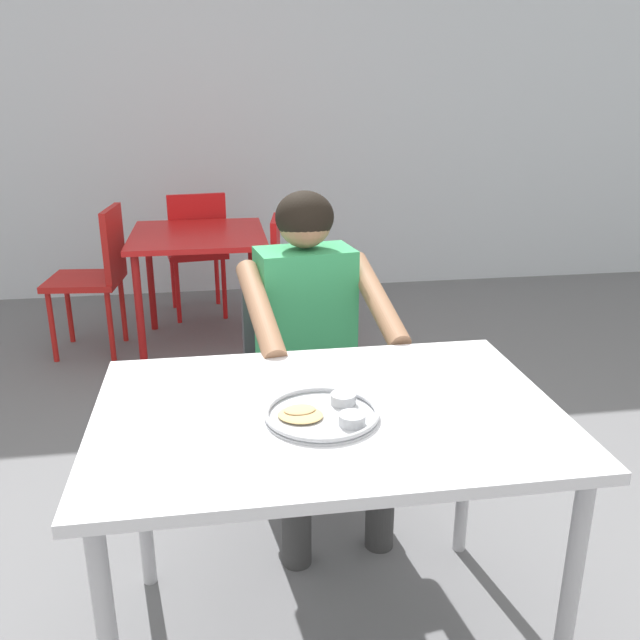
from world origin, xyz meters
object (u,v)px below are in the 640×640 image
(thali_tray, at_px, (324,413))
(chair_red_left, at_px, (97,270))
(chair_foreground, at_px, (299,366))
(chair_red_far, at_px, (197,245))
(table_foreground, at_px, (327,435))
(table_background_red, at_px, (198,248))
(chair_red_right, at_px, (296,272))
(diner_foreground, at_px, (313,331))

(thali_tray, distance_m, chair_red_left, 2.70)
(chair_foreground, xyz_separation_m, chair_red_far, (-0.43, 2.13, 0.02))
(chair_foreground, distance_m, chair_red_left, 1.86)
(table_foreground, distance_m, table_background_red, 2.48)
(chair_foreground, height_order, chair_red_right, chair_foreground)
(table_foreground, distance_m, chair_red_left, 2.65)
(table_foreground, xyz_separation_m, thali_tray, (-0.02, -0.05, 0.09))
(thali_tray, relative_size, chair_red_far, 0.33)
(thali_tray, distance_m, chair_foreground, 0.99)
(diner_foreground, xyz_separation_m, chair_red_left, (-1.03, 1.78, -0.20))
(table_foreground, xyz_separation_m, chair_red_right, (0.21, 2.43, -0.22))
(chair_foreground, bearing_deg, thali_tray, -93.32)
(table_background_red, xyz_separation_m, chair_red_left, (-0.60, 0.02, -0.12))
(chair_red_right, bearing_deg, table_foreground, -95.03)
(chair_foreground, xyz_separation_m, chair_red_right, (0.18, 1.52, -0.03))
(thali_tray, xyz_separation_m, chair_foreground, (0.06, 0.95, -0.28))
(table_background_red, relative_size, chair_red_far, 0.98)
(chair_foreground, xyz_separation_m, diner_foreground, (0.02, -0.22, 0.22))
(diner_foreground, bearing_deg, table_foreground, -95.20)
(table_foreground, xyz_separation_m, chair_red_left, (-0.96, 2.47, -0.17))
(table_foreground, bearing_deg, diner_foreground, 84.80)
(table_foreground, bearing_deg, chair_foreground, 87.57)
(chair_red_far, bearing_deg, thali_tray, -83.06)
(thali_tray, height_order, table_background_red, thali_tray)
(table_background_red, bearing_deg, chair_foreground, -75.33)
(diner_foreground, xyz_separation_m, table_background_red, (-0.43, 1.76, -0.09))
(chair_foreground, bearing_deg, chair_red_far, 101.43)
(thali_tray, distance_m, chair_red_right, 2.51)
(chair_red_far, bearing_deg, table_foreground, -82.63)
(diner_foreground, bearing_deg, table_background_red, 103.68)
(thali_tray, relative_size, table_background_red, 0.33)
(diner_foreground, distance_m, chair_red_far, 2.40)
(diner_foreground, height_order, chair_red_left, diner_foreground)
(table_background_red, relative_size, chair_red_right, 1.08)
(chair_red_left, height_order, chair_red_right, chair_red_left)
(table_foreground, height_order, diner_foreground, diner_foreground)
(chair_red_left, bearing_deg, chair_foreground, -57.38)
(thali_tray, bearing_deg, chair_foreground, 86.68)
(table_foreground, height_order, table_background_red, table_foreground)
(table_background_red, height_order, chair_red_far, chair_red_far)
(thali_tray, bearing_deg, chair_red_far, 96.94)
(chair_red_left, xyz_separation_m, chair_red_far, (0.57, 0.56, -0.00))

